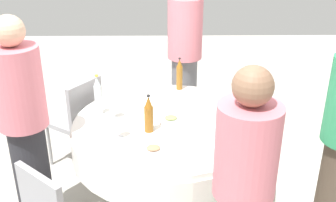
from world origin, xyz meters
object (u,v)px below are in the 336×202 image
(person_right, at_px, (185,58))
(bottle_clear_west, at_px, (98,96))
(wine_glass_front, at_px, (230,131))
(chair_rear, at_px, (79,116))
(dining_table, at_px, (168,138))
(bottle_amber_near, at_px, (149,115))
(plate_east, at_px, (153,150))
(plate_left, at_px, (171,119))
(person_outer, at_px, (243,192))
(wine_glass_south, at_px, (119,125))
(bottle_amber_outer, at_px, (179,75))
(person_near, at_px, (24,125))
(plate_far, at_px, (205,133))
(wine_glass_right, at_px, (113,105))

(person_right, bearing_deg, bottle_clear_west, -118.00)
(wine_glass_front, distance_m, chair_rear, 1.55)
(dining_table, bearing_deg, bottle_amber_near, 46.86)
(plate_east, bearing_deg, dining_table, -103.54)
(wine_glass_front, distance_m, person_right, 1.46)
(plate_left, relative_size, person_outer, 0.14)
(dining_table, xyz_separation_m, plate_east, (0.10, 0.43, 0.16))
(wine_glass_front, relative_size, person_outer, 0.10)
(wine_glass_south, xyz_separation_m, plate_east, (-0.25, 0.19, -0.09))
(bottle_amber_outer, height_order, bottle_amber_near, bottle_amber_outer)
(dining_table, relative_size, person_outer, 0.97)
(person_outer, relative_size, person_near, 0.95)
(bottle_clear_west, height_order, bottle_amber_near, bottle_clear_west)
(bottle_amber_outer, bearing_deg, wine_glass_front, 107.65)
(plate_far, distance_m, person_outer, 0.78)
(wine_glass_front, bearing_deg, person_outer, 88.09)
(person_near, bearing_deg, bottle_clear_west, -63.31)
(bottle_clear_west, relative_size, plate_left, 1.56)
(bottle_amber_near, xyz_separation_m, plate_left, (-0.16, -0.16, -0.12))
(person_near, bearing_deg, bottle_amber_outer, -65.97)
(chair_rear, bearing_deg, dining_table, -90.00)
(chair_rear, bearing_deg, bottle_clear_west, -113.13)
(bottle_amber_outer, relative_size, chair_rear, 0.34)
(wine_glass_south, distance_m, person_near, 0.65)
(wine_glass_right, distance_m, wine_glass_front, 0.94)
(bottle_amber_near, distance_m, wine_glass_front, 0.59)
(bottle_clear_west, height_order, wine_glass_right, bottle_clear_west)
(wine_glass_front, height_order, person_right, person_right)
(wine_glass_south, bearing_deg, bottle_amber_near, -157.89)
(bottle_amber_near, xyz_separation_m, wine_glass_south, (0.21, 0.09, -0.03))
(plate_far, bearing_deg, bottle_amber_outer, -79.57)
(plate_left, bearing_deg, bottle_clear_west, -12.96)
(plate_far, height_order, chair_rear, chair_rear)
(bottle_clear_west, bearing_deg, plate_left, 167.04)
(bottle_amber_near, relative_size, plate_east, 1.40)
(wine_glass_front, xyz_separation_m, plate_east, (0.52, 0.09, -0.09))
(person_outer, distance_m, person_right, 2.07)
(wine_glass_right, height_order, wine_glass_south, wine_glass_right)
(plate_east, height_order, person_near, person_near)
(wine_glass_south, xyz_separation_m, plate_far, (-0.62, -0.04, -0.09))
(wine_glass_front, relative_size, plate_left, 0.70)
(dining_table, bearing_deg, plate_far, 142.72)
(wine_glass_right, relative_size, chair_rear, 0.18)
(plate_east, distance_m, chair_rear, 1.22)
(wine_glass_front, height_order, plate_left, wine_glass_front)
(plate_left, bearing_deg, wine_glass_south, 33.33)
(bottle_amber_outer, xyz_separation_m, wine_glass_south, (0.46, 0.87, -0.04))
(plate_east, bearing_deg, chair_rear, -54.06)
(chair_rear, bearing_deg, bottle_amber_near, -102.27)
(wine_glass_right, xyz_separation_m, person_near, (0.58, 0.33, 0.00))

